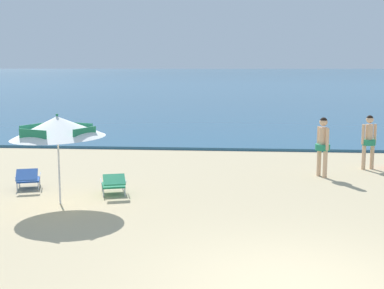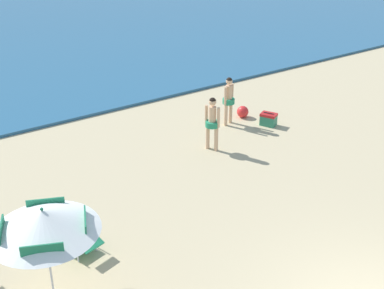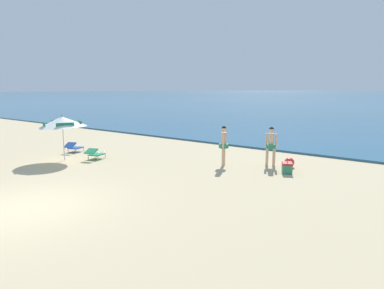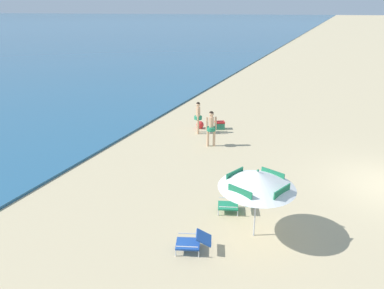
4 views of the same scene
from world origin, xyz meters
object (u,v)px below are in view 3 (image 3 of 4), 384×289
at_px(lounge_chair_beside_umbrella, 95,153).
at_px(person_standing_near_shore, 224,143).
at_px(person_standing_beside, 271,143).
at_px(lounge_chair_under_umbrella, 74,147).
at_px(beach_umbrella_striped_main, 62,122).
at_px(cooler_box, 287,168).
at_px(beach_ball, 289,162).

relative_size(lounge_chair_beside_umbrella, person_standing_near_shore, 0.61).
bearing_deg(person_standing_beside, lounge_chair_under_umbrella, -159.86).
distance_m(beach_umbrella_striped_main, cooler_box, 9.51).
distance_m(beach_umbrella_striped_main, lounge_chair_under_umbrella, 2.27).
relative_size(beach_umbrella_striped_main, beach_ball, 7.04).
bearing_deg(cooler_box, beach_ball, 106.37).
bearing_deg(beach_umbrella_striped_main, lounge_chair_under_umbrella, 134.19).
relative_size(beach_umbrella_striped_main, lounge_chair_beside_umbrella, 2.75).
height_order(person_standing_near_shore, beach_ball, person_standing_near_shore).
xyz_separation_m(person_standing_near_shore, beach_ball, (2.23, 1.36, -0.74)).
bearing_deg(person_standing_near_shore, cooler_box, 8.87).
bearing_deg(person_standing_near_shore, lounge_chair_beside_umbrella, -154.47).
bearing_deg(person_standing_near_shore, beach_ball, 31.27).
relative_size(lounge_chair_under_umbrella, person_standing_near_shore, 0.62).
distance_m(lounge_chair_under_umbrella, person_standing_beside, 9.44).
bearing_deg(cooler_box, lounge_chair_beside_umbrella, -159.60).
bearing_deg(beach_umbrella_striped_main, person_standing_beside, 30.71).
relative_size(beach_umbrella_striped_main, person_standing_near_shore, 1.69).
xyz_separation_m(lounge_chair_beside_umbrella, person_standing_beside, (6.63, 3.64, 0.64)).
xyz_separation_m(lounge_chair_under_umbrella, beach_ball, (9.58, 3.41, -0.08)).
distance_m(person_standing_near_shore, cooler_box, 2.65).
bearing_deg(lounge_chair_beside_umbrella, person_standing_beside, 28.76).
distance_m(beach_umbrella_striped_main, person_standing_beside, 8.88).
xyz_separation_m(lounge_chair_under_umbrella, person_standing_near_shore, (7.35, 2.06, 0.66)).
xyz_separation_m(person_standing_near_shore, cooler_box, (2.52, 0.39, -0.73)).
bearing_deg(beach_ball, beach_umbrella_striped_main, -150.67).
bearing_deg(beach_ball, person_standing_beside, -167.11).
xyz_separation_m(lounge_chair_beside_umbrella, beach_ball, (7.37, 3.81, -0.08)).
height_order(beach_umbrella_striped_main, lounge_chair_under_umbrella, beach_umbrella_striped_main).
distance_m(beach_umbrella_striped_main, beach_ball, 9.68).
bearing_deg(lounge_chair_beside_umbrella, beach_ball, 27.33).
relative_size(person_standing_near_shore, beach_ball, 4.17).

